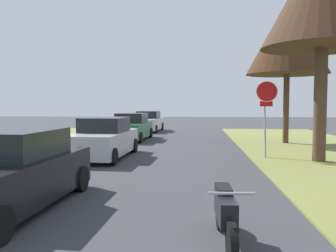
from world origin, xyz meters
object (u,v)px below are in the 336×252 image
at_px(stop_sign_far, 266,102).
at_px(parked_sedan_green, 131,128).
at_px(parked_sedan_white, 148,122).
at_px(street_tree_right_far, 288,37).
at_px(parked_sedan_black, 8,173).
at_px(parked_sedan_silver, 104,139).
at_px(parked_motorcycle, 225,214).

distance_m(stop_sign_far, parked_sedan_green, 9.48).
bearing_deg(parked_sedan_white, street_tree_right_far, -43.51).
bearing_deg(parked_sedan_black, parked_sedan_white, 90.44).
relative_size(stop_sign_far, parked_sedan_silver, 0.66).
xyz_separation_m(street_tree_right_far, parked_sedan_silver, (-8.36, -5.53, -4.89)).
height_order(stop_sign_far, parked_sedan_silver, stop_sign_far).
bearing_deg(parked_sedan_silver, stop_sign_far, 2.24).
bearing_deg(parked_sedan_green, parked_motorcycle, -74.15).
distance_m(parked_sedan_green, parked_sedan_white, 6.70).
height_order(parked_sedan_black, parked_sedan_white, same).
relative_size(street_tree_right_far, parked_sedan_white, 1.69).
xyz_separation_m(street_tree_right_far, parked_sedan_black, (-8.39, -12.46, -4.89)).
height_order(parked_sedan_green, parked_motorcycle, parked_sedan_green).
xyz_separation_m(parked_sedan_silver, parked_motorcycle, (4.12, -8.38, -0.24)).
height_order(stop_sign_far, parked_sedan_black, stop_sign_far).
bearing_deg(parked_sedan_black, street_tree_right_far, 56.06).
xyz_separation_m(street_tree_right_far, parked_sedan_white, (-8.54, 8.11, -4.89)).
bearing_deg(parked_sedan_silver, parked_sedan_black, -90.23).
bearing_deg(parked_sedan_silver, parked_sedan_white, 90.77).
xyz_separation_m(parked_sedan_white, parked_motorcycle, (4.30, -22.02, -0.24)).
bearing_deg(street_tree_right_far, parked_motorcycle, -106.94).
height_order(parked_sedan_black, parked_motorcycle, parked_sedan_black).
bearing_deg(stop_sign_far, street_tree_right_far, 68.95).
distance_m(street_tree_right_far, parked_sedan_silver, 11.15).
xyz_separation_m(stop_sign_far, parked_sedan_black, (-6.35, -7.18, -1.44)).
bearing_deg(street_tree_right_far, stop_sign_far, -111.05).
bearing_deg(parked_sedan_white, stop_sign_far, -64.08).
bearing_deg(street_tree_right_far, parked_sedan_green, 170.66).
distance_m(parked_sedan_black, parked_sedan_white, 20.57).
bearing_deg(parked_sedan_white, parked_sedan_black, -89.56).
height_order(stop_sign_far, street_tree_right_far, street_tree_right_far).
bearing_deg(parked_sedan_silver, parked_sedan_green, 91.92).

